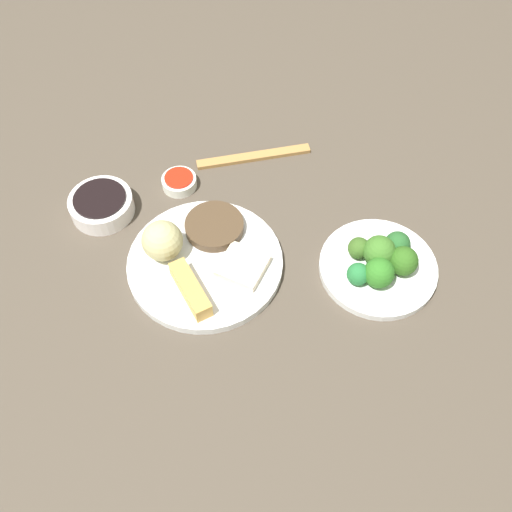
# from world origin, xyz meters

# --- Properties ---
(tabletop) EXTENTS (2.20, 2.20, 0.02)m
(tabletop) POSITION_xyz_m (0.00, 0.00, 0.01)
(tabletop) COLOR #494034
(tabletop) RESTS_ON ground
(main_plate) EXTENTS (0.26, 0.26, 0.02)m
(main_plate) POSITION_xyz_m (-0.00, 0.02, 0.03)
(main_plate) COLOR white
(main_plate) RESTS_ON tabletop
(rice_scoop) EXTENTS (0.07, 0.07, 0.07)m
(rice_scoop) POSITION_xyz_m (-0.07, 0.04, 0.07)
(rice_scoop) COLOR tan
(rice_scoop) RESTS_ON main_plate
(spring_roll) EXTENTS (0.08, 0.11, 0.03)m
(spring_roll) POSITION_xyz_m (-0.01, -0.04, 0.05)
(spring_roll) COLOR gold
(spring_roll) RESTS_ON main_plate
(crab_rangoon_wonton) EXTENTS (0.10, 0.09, 0.01)m
(crab_rangoon_wonton) POSITION_xyz_m (0.07, 0.01, 0.04)
(crab_rangoon_wonton) COLOR beige
(crab_rangoon_wonton) RESTS_ON main_plate
(stir_fry_heap) EXTENTS (0.10, 0.10, 0.02)m
(stir_fry_heap) POSITION_xyz_m (0.01, 0.09, 0.04)
(stir_fry_heap) COLOR #483623
(stir_fry_heap) RESTS_ON main_plate
(broccoli_plate) EXTENTS (0.20, 0.20, 0.01)m
(broccoli_plate) POSITION_xyz_m (0.29, 0.03, 0.03)
(broccoli_plate) COLOR white
(broccoli_plate) RESTS_ON tabletop
(broccoli_floret_0) EXTENTS (0.05, 0.05, 0.05)m
(broccoli_floret_0) POSITION_xyz_m (0.29, 0.04, 0.06)
(broccoli_floret_0) COLOR #3A6E25
(broccoli_floret_0) RESTS_ON broccoli_plate
(broccoli_floret_1) EXTENTS (0.05, 0.05, 0.05)m
(broccoli_floret_1) POSITION_xyz_m (0.33, 0.03, 0.06)
(broccoli_floret_1) COLOR #2E5E1B
(broccoli_floret_1) RESTS_ON broccoli_plate
(broccoli_floret_2) EXTENTS (0.04, 0.04, 0.04)m
(broccoli_floret_2) POSITION_xyz_m (0.26, 0.05, 0.05)
(broccoli_floret_2) COLOR #375C20
(broccoli_floret_2) RESTS_ON broccoli_plate
(broccoli_floret_3) EXTENTS (0.05, 0.05, 0.05)m
(broccoli_floret_3) POSITION_xyz_m (0.29, -0.00, 0.06)
(broccoli_floret_3) COLOR #2E7021
(broccoli_floret_3) RESTS_ON broccoli_plate
(broccoli_floret_4) EXTENTS (0.04, 0.04, 0.04)m
(broccoli_floret_4) POSITION_xyz_m (0.26, 0.00, 0.05)
(broccoli_floret_4) COLOR #257136
(broccoli_floret_4) RESTS_ON broccoli_plate
(broccoli_floret_5) EXTENTS (0.04, 0.04, 0.04)m
(broccoli_floret_5) POSITION_xyz_m (0.32, 0.06, 0.06)
(broccoli_floret_5) COLOR #255A27
(broccoli_floret_5) RESTS_ON broccoli_plate
(soy_sauce_bowl) EXTENTS (0.11, 0.11, 0.04)m
(soy_sauce_bowl) POSITION_xyz_m (-0.20, 0.13, 0.04)
(soy_sauce_bowl) COLOR white
(soy_sauce_bowl) RESTS_ON tabletop
(soy_sauce_bowl_liquid) EXTENTS (0.09, 0.09, 0.00)m
(soy_sauce_bowl_liquid) POSITION_xyz_m (-0.20, 0.13, 0.06)
(soy_sauce_bowl_liquid) COLOR black
(soy_sauce_bowl_liquid) RESTS_ON soy_sauce_bowl
(sauce_ramekin_sweet_and_sour) EXTENTS (0.06, 0.06, 0.02)m
(sauce_ramekin_sweet_and_sour) POSITION_xyz_m (-0.07, 0.20, 0.03)
(sauce_ramekin_sweet_and_sour) COLOR white
(sauce_ramekin_sweet_and_sour) RESTS_ON tabletop
(sauce_ramekin_sweet_and_sour_liquid) EXTENTS (0.05, 0.05, 0.00)m
(sauce_ramekin_sweet_and_sour_liquid) POSITION_xyz_m (-0.07, 0.20, 0.04)
(sauce_ramekin_sweet_and_sour_liquid) COLOR red
(sauce_ramekin_sweet_and_sour_liquid) RESTS_ON sauce_ramekin_sweet_and_sour
(chopsticks_pair) EXTENTS (0.22, 0.08, 0.01)m
(chopsticks_pair) POSITION_xyz_m (0.07, 0.28, 0.02)
(chopsticks_pair) COLOR #A97B42
(chopsticks_pair) RESTS_ON tabletop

